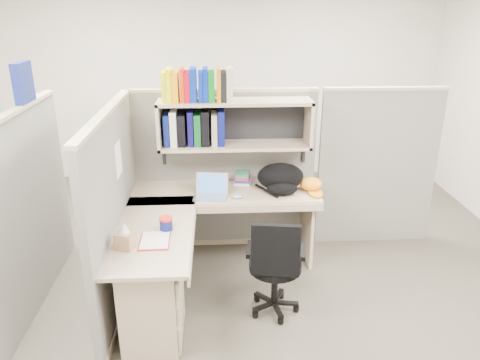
{
  "coord_description": "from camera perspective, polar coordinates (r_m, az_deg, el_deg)",
  "views": [
    {
      "loc": [
        -0.07,
        -3.48,
        2.4
      ],
      "look_at": [
        0.12,
        0.25,
        0.96
      ],
      "focal_mm": 35.0,
      "sensor_mm": 36.0,
      "label": 1
    }
  ],
  "objects": [
    {
      "name": "ground",
      "position": [
        4.23,
        -1.55,
        -13.52
      ],
      "size": [
        6.0,
        6.0,
        0.0
      ],
      "primitive_type": "plane",
      "color": "#343028",
      "rests_on": "ground"
    },
    {
      "name": "room_shell",
      "position": [
        3.57,
        -1.8,
        8.43
      ],
      "size": [
        6.0,
        6.0,
        6.0
      ],
      "color": "#BBB6A8",
      "rests_on": "ground"
    },
    {
      "name": "cubicle",
      "position": [
        4.22,
        -6.83,
        0.2
      ],
      "size": [
        3.79,
        1.84,
        1.95
      ],
      "color": "slate",
      "rests_on": "ground"
    },
    {
      "name": "desk",
      "position": [
        3.76,
        -7.82,
        -10.55
      ],
      "size": [
        1.74,
        1.75,
        0.73
      ],
      "color": "tan",
      "rests_on": "ground"
    },
    {
      "name": "laptop",
      "position": [
        4.19,
        -3.63,
        -0.88
      ],
      "size": [
        0.33,
        0.33,
        0.21
      ],
      "primitive_type": null,
      "rotation": [
        0.0,
        0.0,
        -0.14
      ],
      "color": "#AFAFB3",
      "rests_on": "desk"
    },
    {
      "name": "backpack",
      "position": [
        4.34,
        5.06,
        0.16
      ],
      "size": [
        0.5,
        0.42,
        0.26
      ],
      "primitive_type": null,
      "rotation": [
        0.0,
        0.0,
        0.22
      ],
      "color": "black",
      "rests_on": "desk"
    },
    {
      "name": "orange_cap",
      "position": [
        4.44,
        8.64,
        -0.48
      ],
      "size": [
        0.26,
        0.28,
        0.12
      ],
      "primitive_type": null,
      "rotation": [
        0.0,
        0.0,
        0.21
      ],
      "color": "orange",
      "rests_on": "desk"
    },
    {
      "name": "snack_canister",
      "position": [
        3.68,
        -9.0,
        -5.24
      ],
      "size": [
        0.11,
        0.11,
        0.1
      ],
      "color": "#0E1657",
      "rests_on": "desk"
    },
    {
      "name": "tissue_box",
      "position": [
        3.46,
        -13.84,
        -6.59
      ],
      "size": [
        0.15,
        0.15,
        0.2
      ],
      "primitive_type": null,
      "rotation": [
        0.0,
        0.0,
        -0.29
      ],
      "color": "#A5825D",
      "rests_on": "desk"
    },
    {
      "name": "mouse",
      "position": [
        4.21,
        -0.33,
        -2.04
      ],
      "size": [
        0.1,
        0.08,
        0.03
      ],
      "primitive_type": "ellipsoid",
      "rotation": [
        0.0,
        0.0,
        -0.27
      ],
      "color": "#9BAFDC",
      "rests_on": "desk"
    },
    {
      "name": "paper_cup",
      "position": [
        4.53,
        -2.09,
        0.08
      ],
      "size": [
        0.07,
        0.07,
        0.1
      ],
      "primitive_type": "cylinder",
      "rotation": [
        0.0,
        0.0,
        -0.02
      ],
      "color": "silver",
      "rests_on": "desk"
    },
    {
      "name": "book_stack",
      "position": [
        4.57,
        0.31,
        0.33
      ],
      "size": [
        0.18,
        0.22,
        0.1
      ],
      "primitive_type": null,
      "rotation": [
        0.0,
        0.0,
        -0.14
      ],
      "color": "gray",
      "rests_on": "desk"
    },
    {
      "name": "loose_paper",
      "position": [
        3.57,
        -10.33,
        -7.19
      ],
      "size": [
        0.21,
        0.28,
        0.0
      ],
      "primitive_type": null,
      "rotation": [
        0.0,
        0.0,
        0.02
      ],
      "color": "silver",
      "rests_on": "desk"
    },
    {
      "name": "task_chair",
      "position": [
        3.82,
        4.25,
        -12.14
      ],
      "size": [
        0.48,
        0.45,
        0.88
      ],
      "color": "black",
      "rests_on": "ground"
    }
  ]
}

